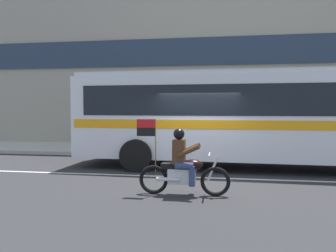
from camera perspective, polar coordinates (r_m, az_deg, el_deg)
ground_plane at (r=10.69m, az=5.00°, el=-7.95°), size 60.00×60.00×0.00m
sidewalk_curb at (r=15.70m, az=6.39°, el=-4.14°), size 28.00×3.80×0.15m
lane_center_stripe at (r=10.10m, az=4.75°, el=-8.58°), size 26.60×0.14×0.01m
office_building_facade at (r=18.54m, az=6.90°, el=18.56°), size 28.00×0.89×13.98m
transit_bus at (r=11.69m, az=13.43°, el=2.21°), size 11.69×2.98×3.22m
motorcycle_with_rider at (r=7.98m, az=2.52°, el=-6.86°), size 2.20×0.64×1.78m
fire_hydrant at (r=14.45m, az=-1.37°, el=-2.97°), size 0.22×0.30×0.75m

